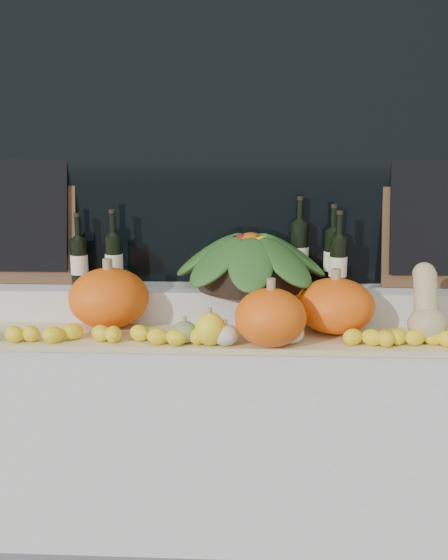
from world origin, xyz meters
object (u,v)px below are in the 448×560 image
Objects in this scene: butternut_squash at (426,309)px; wine_bottle_tall at (299,253)px; pumpkin_right at (335,306)px; pumpkin_left at (109,298)px; produce_bowl at (251,260)px.

butternut_squash is 0.60m from wine_bottle_tall.
butternut_squash is (0.34, -0.08, 0.01)m from pumpkin_right.
pumpkin_left is at bearing 178.00° from pumpkin_right.
produce_bowl is 1.78× the size of wine_bottle_tall.
produce_bowl is 0.22m from wine_bottle_tall.
pumpkin_right is 0.42m from produce_bowl.
wine_bottle_tall is (-0.47, 0.33, 0.16)m from butternut_squash.
pumpkin_right is 1.09× the size of butternut_squash.
pumpkin_right is (0.92, -0.03, -0.01)m from pumpkin_left.
butternut_squash is at bearing -12.46° from pumpkin_right.
pumpkin_left reaches higher than pumpkin_right.
butternut_squash is at bearing -4.87° from pumpkin_left.
pumpkin_left is 0.84m from wine_bottle_tall.
produce_bowl is (-0.34, 0.19, 0.15)m from pumpkin_right.
butternut_squash is 0.75× the size of wine_bottle_tall.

